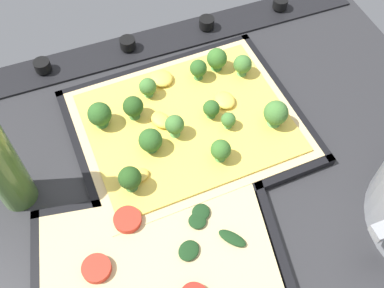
{
  "coord_description": "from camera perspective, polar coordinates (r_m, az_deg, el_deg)",
  "views": [
    {
      "loc": [
        18.47,
        32.06,
        58.51
      ],
      "look_at": [
        5.4,
        -1.99,
        4.79
      ],
      "focal_mm": 42.66,
      "sensor_mm": 36.0,
      "label": 1
    }
  ],
  "objects": [
    {
      "name": "baking_tray_front",
      "position": [
        0.72,
        -0.49,
        2.08
      ],
      "size": [
        36.42,
        30.52,
        1.3
      ],
      "color": "black",
      "rests_on": "ground_plane"
    },
    {
      "name": "stove_control_panel",
      "position": [
        0.86,
        -3.0,
        13.16
      ],
      "size": [
        72.72,
        7.0,
        2.6
      ],
      "color": "black",
      "rests_on": "ground_plane"
    },
    {
      "name": "veggie_pizza_back",
      "position": [
        0.6,
        -4.27,
        -16.86
      ],
      "size": [
        33.61,
        28.59,
        1.9
      ],
      "color": "#CEB77E",
      "rests_on": "baking_tray_back"
    },
    {
      "name": "ground_plane",
      "position": [
        0.71,
        4.69,
        -2.82
      ],
      "size": [
        75.75,
        63.48,
        3.0
      ],
      "primitive_type": "cube",
      "color": "#28282B"
    },
    {
      "name": "baking_tray_back",
      "position": [
        0.61,
        -3.83,
        -17.04
      ],
      "size": [
        36.38,
        31.36,
        1.3
      ],
      "color": "black",
      "rests_on": "ground_plane"
    },
    {
      "name": "broccoli_pizza",
      "position": [
        0.71,
        -0.63,
        3.01
      ],
      "size": [
        33.94,
        28.04,
        5.88
      ],
      "color": "#D3B77F",
      "rests_on": "baking_tray_front"
    }
  ]
}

